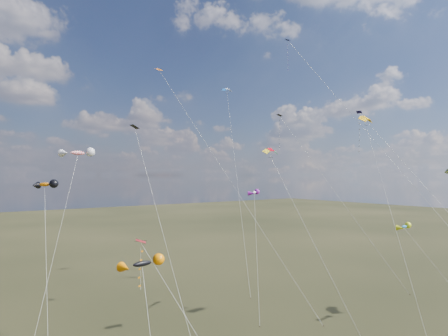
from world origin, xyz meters
TOP-DOWN VIEW (x-y plane):
  - diamond_black_high at (22.05, 29.25)m, footprint 8.56×20.33m
  - diamond_navy_tall at (14.60, 18.00)m, footprint 7.70×30.93m
  - diamond_black_mid at (-10.38, 17.24)m, footprint 0.85×15.29m
  - diamond_red_low at (-13.96, 10.86)m, footprint 5.52×8.29m
  - diamond_navy_right at (19.23, 10.67)m, footprint 3.29×23.26m
  - diamond_orange_center at (0.79, 22.82)m, footprint 12.79×19.34m
  - parafoil_yellow at (18.87, 10.74)m, footprint 10.38×14.27m
  - parafoil_blue_white at (18.07, 41.36)m, footprint 10.32×18.71m
  - parafoil_tricolor at (4.30, 14.13)m, footprint 4.67×11.31m
  - novelty_black_orange at (-15.13, 8.75)m, footprint 4.38×9.78m
  - novelty_orange_black at (-18.58, 27.52)m, footprint 3.92×15.52m
  - novelty_white_purple at (7.83, 21.37)m, footprint 6.57×8.06m
  - novelty_redwhite_stripe at (-14.23, 29.74)m, footprint 9.37×10.38m
  - novelty_blue_yellow at (19.73, 5.85)m, footprint 6.08×7.85m

SIDE VIEW (x-z plane):
  - diamond_red_low at x=-13.96m, z-range 3.61..16.08m
  - novelty_black_orange at x=-15.13m, z-range 5.14..16.58m
  - novelty_blue_yellow at x=19.73m, z-range 5.49..17.50m
  - novelty_white_purple at x=7.83m, z-range 7.56..23.66m
  - novelty_orange_black at x=-18.58m, z-range 8.18..25.80m
  - diamond_black_mid at x=-10.38m, z-range 5.34..29.23m
  - novelty_redwhite_stripe at x=-14.23m, z-range 10.08..31.70m
  - parafoil_tricolor at x=4.30m, z-range 10.21..31.97m
  - diamond_orange_center at x=0.79m, z-range 5.57..38.83m
  - diamond_navy_right at x=19.23m, z-range 9.15..36.25m
  - diamond_black_high at x=22.05m, z-range 10.03..39.17m
  - parafoil_yellow at x=18.87m, z-range 12.57..39.26m
  - diamond_navy_tall at x=14.60m, z-range 13.67..52.29m
  - parafoil_blue_white at x=18.07m, z-range 17.05..52.84m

